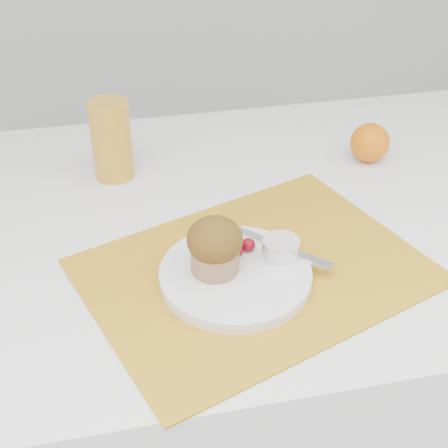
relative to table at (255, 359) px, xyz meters
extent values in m
cube|color=white|center=(0.00, 0.00, 0.00)|extent=(1.20, 0.80, 0.75)
cube|color=orange|center=(-0.05, -0.16, 0.38)|extent=(0.58, 0.50, 0.00)
cylinder|color=white|center=(-0.09, -0.18, 0.39)|extent=(0.23, 0.23, 0.02)
cylinder|color=silver|center=(-0.01, -0.15, 0.41)|extent=(0.07, 0.07, 0.02)
cylinder|color=beige|center=(-0.01, -0.15, 0.42)|extent=(0.07, 0.07, 0.01)
ellipsoid|color=#560208|center=(-0.08, -0.14, 0.41)|extent=(0.02, 0.02, 0.02)
ellipsoid|color=#58020B|center=(-0.06, -0.13, 0.41)|extent=(0.02, 0.02, 0.02)
cube|color=silver|center=(-0.01, -0.13, 0.40)|extent=(0.14, 0.15, 0.00)
sphere|color=orange|center=(0.25, 0.13, 0.41)|extent=(0.08, 0.08, 0.08)
cylinder|color=gold|center=(-0.24, 0.17, 0.45)|extent=(0.08, 0.08, 0.15)
cylinder|color=#AC7E53|center=(-0.11, -0.17, 0.42)|extent=(0.07, 0.07, 0.04)
ellipsoid|color=#3A240A|center=(-0.11, -0.17, 0.45)|extent=(0.08, 0.08, 0.06)
camera|label=1|loc=(-0.25, -0.86, 0.98)|focal=50.00mm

